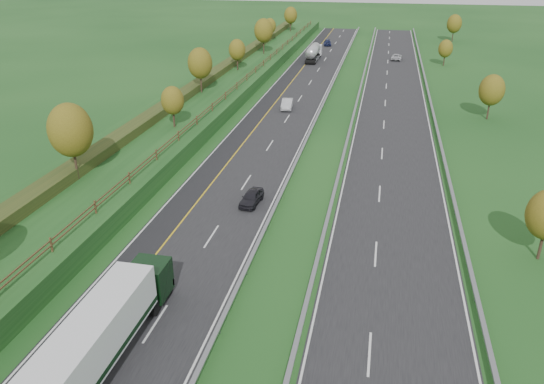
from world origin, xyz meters
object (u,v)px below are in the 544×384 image
at_px(road_tanker, 314,52).
at_px(car_dark_near, 252,197).
at_px(box_lorry, 97,340).
at_px(car_silver_mid, 287,104).
at_px(car_small_far, 328,43).
at_px(car_oncoming, 397,57).

relative_size(road_tanker, car_dark_near, 2.83).
height_order(box_lorry, car_silver_mid, box_lorry).
xyz_separation_m(car_dark_near, car_silver_mid, (-2.81, 34.37, 0.09)).
bearing_deg(road_tanker, car_silver_mid, -87.92).
xyz_separation_m(car_silver_mid, car_small_far, (-0.71, 61.95, -0.11)).
relative_size(box_lorry, car_dark_near, 4.10).
distance_m(box_lorry, car_small_far, 120.06).
relative_size(box_lorry, road_tanker, 1.45).
bearing_deg(car_small_far, car_dark_near, -95.76).
height_order(box_lorry, car_dark_near, box_lorry).
distance_m(road_tanker, car_oncoming, 18.84).
height_order(car_dark_near, car_silver_mid, car_silver_mid).
relative_size(road_tanker, car_small_far, 2.50).
relative_size(box_lorry, car_oncoming, 3.42).
distance_m(road_tanker, car_small_far, 21.24).
bearing_deg(car_silver_mid, road_tanker, 86.64).
bearing_deg(car_silver_mid, box_lorry, -95.77).
bearing_deg(car_oncoming, road_tanker, 17.23).
xyz_separation_m(car_dark_near, car_small_far, (-3.51, 96.31, -0.02)).
bearing_deg(car_silver_mid, car_small_far, 85.21).
bearing_deg(car_oncoming, car_small_far, -40.11).
xyz_separation_m(box_lorry, car_silver_mid, (0.34, 58.10, -1.53)).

